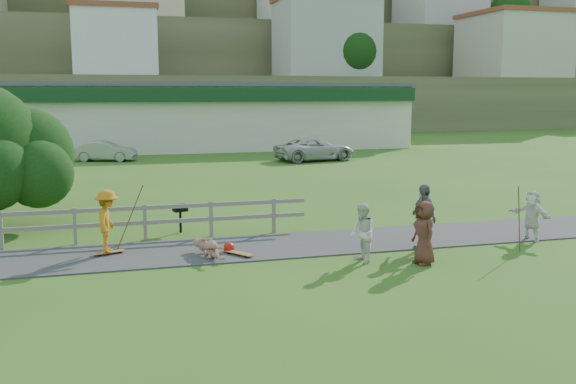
% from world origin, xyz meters
% --- Properties ---
extents(ground, '(260.00, 260.00, 0.00)m').
position_xyz_m(ground, '(0.00, 0.00, 0.00)').
color(ground, '#31601B').
rests_on(ground, ground).
extents(path, '(34.00, 3.00, 0.04)m').
position_xyz_m(path, '(0.00, 1.50, 0.02)').
color(path, '#313134').
rests_on(path, ground).
extents(fence, '(15.05, 0.10, 1.10)m').
position_xyz_m(fence, '(-4.62, 3.30, 0.72)').
color(fence, slate).
rests_on(fence, ground).
extents(strip_mall, '(32.50, 10.75, 5.10)m').
position_xyz_m(strip_mall, '(4.00, 34.94, 2.58)').
color(strip_mall, beige).
rests_on(strip_mall, ground).
extents(hillside, '(220.00, 67.00, 47.50)m').
position_xyz_m(hillside, '(0.00, 91.31, 14.41)').
color(hillside, '#474F2E').
rests_on(hillside, ground).
extents(skater_rider, '(0.78, 1.18, 1.72)m').
position_xyz_m(skater_rider, '(-3.07, 1.72, 0.86)').
color(skater_rider, '#C57512').
rests_on(skater_rider, ground).
extents(skater_fallen, '(1.57, 0.76, 0.56)m').
position_xyz_m(skater_fallen, '(-0.46, 0.76, 0.28)').
color(skater_fallen, '#A86F5D').
rests_on(skater_fallen, ground).
extents(spectator_a, '(0.62, 0.78, 1.57)m').
position_xyz_m(spectator_a, '(3.34, -0.80, 0.78)').
color(spectator_a, silver).
rests_on(spectator_a, ground).
extents(spectator_b, '(0.53, 1.13, 1.89)m').
position_xyz_m(spectator_b, '(5.51, -0.00, 0.94)').
color(spectator_b, slate).
rests_on(spectator_b, ground).
extents(spectator_c, '(0.58, 0.85, 1.66)m').
position_xyz_m(spectator_c, '(4.82, -1.38, 0.83)').
color(spectator_c, '#582B23').
rests_on(spectator_c, ground).
extents(spectator_d, '(0.88, 1.49, 1.53)m').
position_xyz_m(spectator_d, '(9.18, 0.15, 0.77)').
color(spectator_d, silver).
rests_on(spectator_d, ground).
extents(car_silver, '(4.11, 2.37, 1.28)m').
position_xyz_m(car_silver, '(-3.20, 26.69, 0.64)').
color(car_silver, '#95999C').
rests_on(car_silver, ground).
extents(car_white, '(5.59, 3.33, 1.46)m').
position_xyz_m(car_white, '(9.89, 23.27, 0.73)').
color(car_white, '#BABAB6').
rests_on(car_white, ground).
extents(bbq, '(0.49, 0.42, 0.90)m').
position_xyz_m(bbq, '(-0.86, 4.12, 0.45)').
color(bbq, black).
rests_on(bbq, ground).
extents(longboard_rider, '(0.89, 0.49, 0.10)m').
position_xyz_m(longboard_rider, '(-3.07, 1.72, 0.05)').
color(longboard_rider, olive).
rests_on(longboard_rider, ground).
extents(longboard_fallen, '(0.72, 0.88, 0.10)m').
position_xyz_m(longboard_fallen, '(0.34, 0.66, 0.05)').
color(longboard_fallen, olive).
rests_on(longboard_fallen, ground).
extents(helmet, '(0.32, 0.32, 0.32)m').
position_xyz_m(helmet, '(0.14, 1.11, 0.16)').
color(helmet, '#AC190B').
rests_on(helmet, ground).
extents(pole_rider, '(0.03, 0.03, 2.03)m').
position_xyz_m(pole_rider, '(-2.47, 2.12, 1.01)').
color(pole_rider, '#523521').
rests_on(pole_rider, ground).
extents(pole_spec_left, '(0.03, 0.03, 1.67)m').
position_xyz_m(pole_spec_left, '(5.43, -0.06, 0.84)').
color(pole_spec_left, '#523521').
rests_on(pole_spec_left, ground).
extents(pole_spec_right, '(0.03, 0.03, 1.88)m').
position_xyz_m(pole_spec_right, '(7.95, -0.95, 0.94)').
color(pole_spec_right, '#523521').
rests_on(pole_spec_right, ground).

